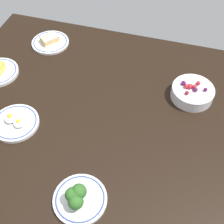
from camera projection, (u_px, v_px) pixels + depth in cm
name	position (u px, v px, depth cm)	size (l,w,h in cm)	color
dining_table	(112.00, 118.00, 121.48)	(144.78, 107.37, 4.00)	black
plate_broccoli	(78.00, 198.00, 94.96)	(17.53, 17.53, 8.73)	silver
plate_eggs	(15.00, 122.00, 116.17)	(18.15, 18.15, 4.98)	silver
plate_sandwich	(50.00, 42.00, 147.80)	(18.10, 18.10, 4.33)	silver
bowl_berries	(192.00, 92.00, 123.99)	(17.44, 17.44, 6.93)	silver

